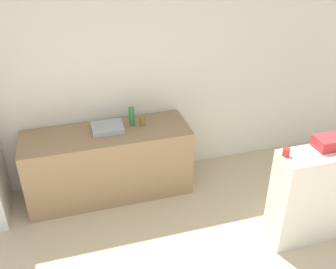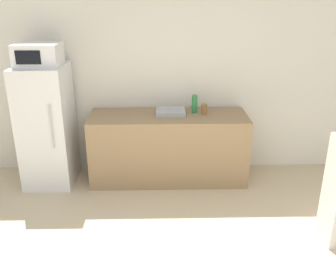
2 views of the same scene
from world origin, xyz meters
name	(u,v)px [view 1 (image 1 of 2)]	position (x,y,z in m)	size (l,w,h in m)	color
wall_back	(92,86)	(0.00, 2.86, 1.30)	(8.00, 0.06, 2.60)	silver
counter	(109,163)	(0.08, 2.48, 0.43)	(1.96, 0.65, 0.87)	#937551
sink_basin	(107,128)	(0.10, 2.54, 0.90)	(0.37, 0.31, 0.06)	#9EA3A8
bottle_tall	(132,116)	(0.41, 2.59, 0.98)	(0.07, 0.07, 0.23)	#2D7F42
bottle_short	(142,121)	(0.53, 2.54, 0.93)	(0.07, 0.07, 0.12)	olive
shelf_cabinet	(308,197)	(1.95, 1.15, 0.54)	(0.75, 0.34, 1.08)	white
basket	(329,142)	(2.09, 1.21, 1.13)	(0.28, 0.20, 0.12)	red
jar	(286,152)	(1.62, 1.19, 1.12)	(0.07, 0.07, 0.08)	red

